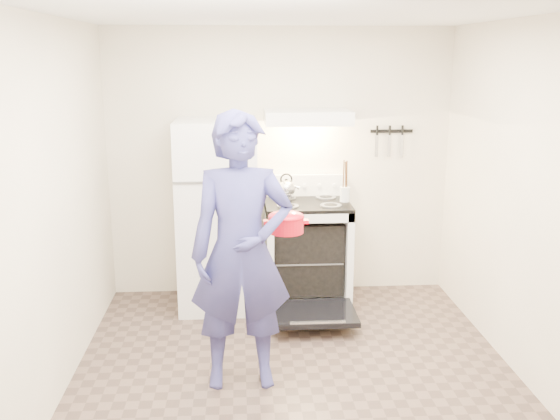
% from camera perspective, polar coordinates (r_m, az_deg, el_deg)
% --- Properties ---
extents(floor, '(3.60, 3.60, 0.00)m').
position_cam_1_polar(floor, '(4.59, 1.49, -15.31)').
color(floor, brown).
rests_on(floor, ground).
extents(back_wall, '(3.20, 0.02, 2.50)m').
position_cam_1_polar(back_wall, '(5.88, -0.02, 4.26)').
color(back_wall, beige).
rests_on(back_wall, ground).
extents(refrigerator, '(0.70, 0.70, 1.70)m').
position_cam_1_polar(refrigerator, '(5.61, -5.71, -0.46)').
color(refrigerator, white).
rests_on(refrigerator, floor).
extents(stove_body, '(0.76, 0.65, 0.92)m').
position_cam_1_polar(stove_body, '(5.77, 2.47, -4.02)').
color(stove_body, white).
rests_on(stove_body, floor).
extents(cooktop, '(0.76, 0.65, 0.03)m').
position_cam_1_polar(cooktop, '(5.64, 2.52, 0.57)').
color(cooktop, black).
rests_on(cooktop, stove_body).
extents(backsplash, '(0.76, 0.07, 0.20)m').
position_cam_1_polar(backsplash, '(5.90, 2.23, 2.30)').
color(backsplash, white).
rests_on(backsplash, cooktop).
extents(oven_door, '(0.70, 0.54, 0.04)m').
position_cam_1_polar(oven_door, '(5.34, 3.13, -9.42)').
color(oven_door, black).
rests_on(oven_door, floor).
extents(oven_rack, '(0.60, 0.52, 0.01)m').
position_cam_1_polar(oven_rack, '(5.78, 2.47, -4.21)').
color(oven_rack, gray).
rests_on(oven_rack, stove_body).
extents(range_hood, '(0.76, 0.50, 0.12)m').
position_cam_1_polar(range_hood, '(5.59, 2.52, 8.50)').
color(range_hood, white).
rests_on(range_hood, back_wall).
extents(knife_strip, '(0.40, 0.02, 0.03)m').
position_cam_1_polar(knife_strip, '(5.98, 10.16, 7.12)').
color(knife_strip, black).
rests_on(knife_strip, back_wall).
extents(pizza_stone, '(0.32, 0.32, 0.02)m').
position_cam_1_polar(pizza_stone, '(5.72, 2.38, -4.24)').
color(pizza_stone, '#99785A').
rests_on(pizza_stone, oven_rack).
extents(tea_kettle, '(0.21, 0.17, 0.25)m').
position_cam_1_polar(tea_kettle, '(5.66, 0.58, 2.09)').
color(tea_kettle, '#B7B6BB').
rests_on(tea_kettle, cooktop).
extents(utensil_jar, '(0.11, 0.11, 0.13)m').
position_cam_1_polar(utensil_jar, '(5.55, 5.96, 1.44)').
color(utensil_jar, silver).
rests_on(utensil_jar, cooktop).
extents(person, '(0.72, 0.49, 1.90)m').
position_cam_1_polar(person, '(4.21, -3.54, -3.91)').
color(person, navy).
rests_on(person, floor).
extents(dutch_oven, '(0.32, 0.25, 0.22)m').
position_cam_1_polar(dutch_oven, '(4.46, 0.56, -1.32)').
color(dutch_oven, red).
rests_on(dutch_oven, person).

